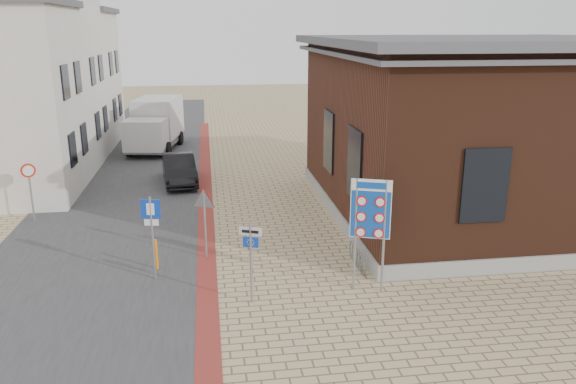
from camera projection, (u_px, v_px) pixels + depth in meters
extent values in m
plane|color=tan|center=(282.00, 304.00, 15.09)|extent=(120.00, 120.00, 0.00)
cube|color=#38383A|center=(136.00, 173.00, 28.56)|extent=(7.00, 60.00, 0.02)
cube|color=maroon|center=(206.00, 199.00, 24.30)|extent=(0.60, 40.00, 0.02)
cube|color=gray|center=(477.00, 203.00, 22.91)|extent=(12.15, 12.15, 0.50)
cube|color=#462316|center=(485.00, 124.00, 21.99)|extent=(12.00, 12.00, 6.00)
cube|color=#4D4D52|center=(493.00, 41.00, 21.10)|extent=(13.00, 13.00, 0.30)
cube|color=#4D4D52|center=(492.00, 52.00, 21.21)|extent=(12.70, 12.70, 0.15)
cube|color=black|center=(355.00, 165.00, 18.50)|extent=(0.12, 1.60, 2.40)
cube|color=black|center=(329.00, 141.00, 22.30)|extent=(0.12, 1.60, 2.40)
cube|color=black|center=(485.00, 186.00, 16.06)|extent=(1.40, 0.12, 2.20)
cube|color=black|center=(72.00, 149.00, 23.68)|extent=(0.10, 1.10, 1.40)
cube|color=black|center=(84.00, 139.00, 25.96)|extent=(0.10, 1.10, 1.40)
cube|color=black|center=(65.00, 82.00, 22.89)|extent=(0.10, 1.10, 1.40)
cube|color=black|center=(77.00, 77.00, 25.17)|extent=(0.10, 1.10, 1.40)
cube|color=beige|center=(28.00, 82.00, 29.40)|extent=(7.00, 6.00, 8.80)
cube|color=black|center=(98.00, 126.00, 29.37)|extent=(0.10, 1.10, 1.40)
cube|color=black|center=(105.00, 118.00, 31.65)|extent=(0.10, 1.10, 1.40)
cube|color=black|center=(92.00, 71.00, 28.58)|extent=(0.10, 1.10, 1.40)
cube|color=black|center=(101.00, 68.00, 30.86)|extent=(0.10, 1.10, 1.40)
cube|color=beige|center=(57.00, 79.00, 35.21)|extent=(7.00, 6.00, 8.00)
cube|color=#4D4D52|center=(49.00, 10.00, 34.04)|extent=(7.40, 6.40, 0.30)
cube|color=black|center=(115.00, 110.00, 35.07)|extent=(0.10, 1.10, 1.40)
cube|color=black|center=(120.00, 105.00, 37.35)|extent=(0.10, 1.10, 1.40)
cube|color=black|center=(111.00, 64.00, 34.28)|extent=(0.10, 1.10, 1.40)
cube|color=black|center=(117.00, 61.00, 36.56)|extent=(0.10, 1.10, 1.40)
torus|color=slate|center=(362.00, 265.00, 16.89)|extent=(0.04, 0.60, 0.60)
torus|color=slate|center=(360.00, 261.00, 17.18)|extent=(0.04, 0.60, 0.60)
torus|color=slate|center=(357.00, 257.00, 17.46)|extent=(0.04, 0.60, 0.60)
torus|color=slate|center=(354.00, 253.00, 17.75)|extent=(0.04, 0.60, 0.60)
torus|color=slate|center=(352.00, 250.00, 18.03)|extent=(0.04, 0.60, 0.60)
cube|color=slate|center=(357.00, 265.00, 17.54)|extent=(0.08, 1.60, 0.04)
imported|color=black|center=(179.00, 169.00, 26.61)|extent=(1.89, 4.27, 1.36)
cube|color=slate|center=(156.00, 142.00, 33.81)|extent=(3.17, 6.02, 0.27)
cube|color=silver|center=(146.00, 135.00, 31.63)|extent=(2.50, 2.15, 1.70)
cube|color=black|center=(141.00, 132.00, 30.78)|extent=(2.00, 0.42, 0.85)
cube|color=silver|center=(158.00, 117.00, 34.33)|extent=(2.95, 4.16, 2.33)
cylinder|color=black|center=(129.00, 149.00, 32.22)|extent=(0.41, 0.88, 0.85)
cylinder|color=black|center=(168.00, 149.00, 32.17)|extent=(0.41, 0.88, 0.85)
cylinder|color=black|center=(145.00, 138.00, 35.47)|extent=(0.41, 0.88, 0.85)
cylinder|color=black|center=(180.00, 138.00, 35.42)|extent=(0.41, 0.88, 0.85)
cylinder|color=gray|center=(355.00, 235.00, 15.53)|extent=(0.07, 0.07, 3.25)
cylinder|color=gray|center=(384.00, 237.00, 15.37)|extent=(0.07, 0.07, 3.25)
cube|color=white|center=(371.00, 209.00, 15.23)|extent=(1.06, 0.43, 1.67)
cube|color=#0E46AF|center=(371.00, 209.00, 15.23)|extent=(1.02, 0.42, 1.63)
cube|color=white|center=(372.00, 185.00, 15.04)|extent=(1.02, 0.42, 0.31)
cylinder|color=gray|center=(251.00, 263.00, 14.86)|extent=(0.07, 0.07, 2.29)
cube|color=silver|center=(251.00, 231.00, 14.61)|extent=(0.59, 0.27, 0.22)
cube|color=#0F38B7|center=(251.00, 242.00, 14.69)|extent=(0.40, 0.19, 0.28)
cylinder|color=gray|center=(153.00, 239.00, 16.21)|extent=(0.07, 0.07, 2.54)
cube|color=#0E35AE|center=(151.00, 209.00, 15.95)|extent=(0.56, 0.13, 0.56)
cube|color=white|center=(151.00, 222.00, 16.07)|extent=(0.41, 0.10, 0.18)
cylinder|color=gray|center=(205.00, 225.00, 17.82)|extent=(0.07, 0.07, 2.21)
cylinder|color=gray|center=(31.00, 193.00, 21.18)|extent=(0.07, 0.07, 2.28)
cylinder|color=red|center=(28.00, 170.00, 20.93)|extent=(0.50, 0.24, 0.54)
cylinder|color=orange|center=(156.00, 255.00, 17.12)|extent=(0.11, 0.11, 0.97)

